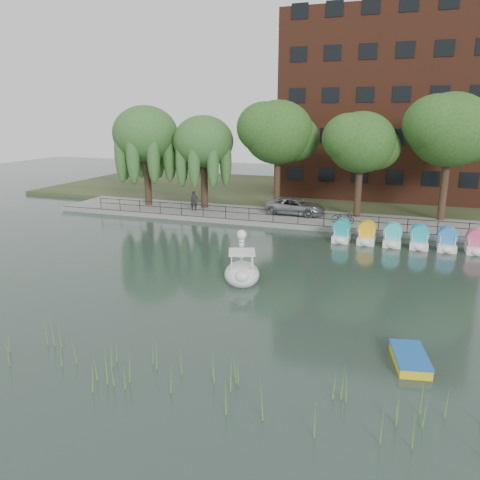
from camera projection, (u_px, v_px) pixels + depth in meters
The scene contains 18 objects.
ground_plane at pixel (206, 281), 24.89m from camera, with size 120.00×120.00×0.00m, color #364944.
promenade at pixel (282, 217), 39.41m from camera, with size 40.00×6.00×0.40m, color gray.
kerb at pixel (272, 225), 36.72m from camera, with size 40.00×0.25×0.40m, color gray.
land_strip at pixel (313, 192), 52.16m from camera, with size 60.00×22.00×0.36m, color #47512D.
railing at pixel (273, 213), 36.66m from camera, with size 32.00×0.05×1.00m.
apartment_building at pixel (385, 107), 47.50m from camera, with size 20.00×10.07×18.00m.
willow_left at pixel (145, 134), 42.30m from camera, with size 5.88×5.88×9.01m.
willow_mid at pixel (203, 142), 41.15m from camera, with size 5.32×5.32×8.15m.
broadleaf_center at pixel (278, 133), 39.77m from camera, with size 6.00×6.00×9.25m.
broadleaf_right at pixel (361, 143), 37.24m from camera, with size 5.40×5.40×8.32m.
broadleaf_far at pixel (450, 130), 35.80m from camera, with size 6.30×6.30×9.71m.
minivan at pixel (296, 205), 39.37m from camera, with size 5.76×2.65×1.60m, color gray.
bicycle at pixel (343, 217), 36.25m from camera, with size 1.72×0.60×1.00m, color gray.
pedestrian at pixel (194, 200), 40.83m from camera, with size 0.71×0.48×1.98m, color black.
swan_boat at pixel (242, 270), 24.98m from camera, with size 2.78×3.44×2.53m.
pedal_boat_row at pixel (419, 238), 31.07m from camera, with size 11.35×1.70×1.40m.
yellow_rowboat at pixel (410, 358), 16.57m from camera, with size 1.53×2.37×0.40m.
reed_bank at pixel (147, 364), 15.44m from camera, with size 24.00×2.40×1.20m.
Camera 1 is at (9.50, -21.53, 8.58)m, focal length 35.00 mm.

